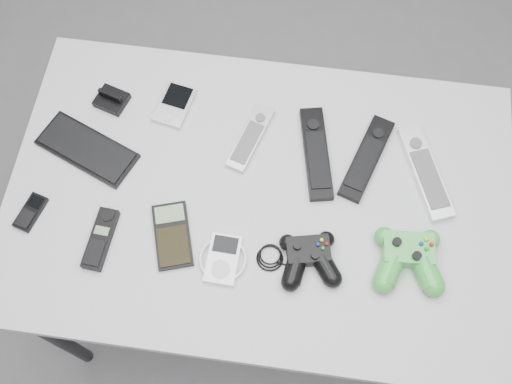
# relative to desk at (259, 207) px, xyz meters

# --- Properties ---
(floor) EXTENTS (3.50, 3.50, 0.00)m
(floor) POSITION_rel_desk_xyz_m (-0.05, 0.04, -0.72)
(floor) COLOR slate
(floor) RESTS_ON ground
(desk) EXTENTS (1.19, 0.76, 0.79)m
(desk) POSITION_rel_desk_xyz_m (0.00, 0.00, 0.00)
(desk) COLOR #A6A6A9
(desk) RESTS_ON floor
(pda_keyboard) EXTENTS (0.26, 0.19, 0.01)m
(pda_keyboard) POSITION_rel_desk_xyz_m (-0.43, 0.06, 0.08)
(pda_keyboard) COLOR black
(pda_keyboard) RESTS_ON desk
(dock_bracket) EXTENTS (0.09, 0.08, 0.04)m
(dock_bracket) POSITION_rel_desk_xyz_m (-0.40, 0.20, 0.09)
(dock_bracket) COLOR black
(dock_bracket) RESTS_ON desk
(pda) EXTENTS (0.10, 0.13, 0.02)m
(pda) POSITION_rel_desk_xyz_m (-0.24, 0.21, 0.08)
(pda) COLOR #B1B0B7
(pda) RESTS_ON desk
(remote_silver_a) EXTENTS (0.10, 0.19, 0.02)m
(remote_silver_a) POSITION_rel_desk_xyz_m (-0.04, 0.15, 0.08)
(remote_silver_a) COLOR #B1B0B7
(remote_silver_a) RESTS_ON desk
(remote_black_a) EXTENTS (0.10, 0.25, 0.02)m
(remote_black_a) POSITION_rel_desk_xyz_m (0.12, 0.12, 0.08)
(remote_black_a) COLOR black
(remote_black_a) RESTS_ON desk
(remote_black_b) EXTENTS (0.13, 0.24, 0.02)m
(remote_black_b) POSITION_rel_desk_xyz_m (0.24, 0.13, 0.08)
(remote_black_b) COLOR black
(remote_black_b) RESTS_ON desk
(remote_silver_b) EXTENTS (0.14, 0.25, 0.02)m
(remote_silver_b) POSITION_rel_desk_xyz_m (0.38, 0.11, 0.08)
(remote_silver_b) COLOR silver
(remote_silver_b) RESTS_ON desk
(mobile_phone) EXTENTS (0.06, 0.10, 0.02)m
(mobile_phone) POSITION_rel_desk_xyz_m (-0.52, -0.12, 0.08)
(mobile_phone) COLOR black
(mobile_phone) RESTS_ON desk
(cordless_handset) EXTENTS (0.06, 0.15, 0.02)m
(cordless_handset) POSITION_rel_desk_xyz_m (-0.34, -0.16, 0.08)
(cordless_handset) COLOR black
(cordless_handset) RESTS_ON desk
(calculator) EXTENTS (0.12, 0.17, 0.02)m
(calculator) POSITION_rel_desk_xyz_m (-0.18, -0.13, 0.08)
(calculator) COLOR black
(calculator) RESTS_ON desk
(mp3_player) EXTENTS (0.11, 0.12, 0.02)m
(mp3_player) POSITION_rel_desk_xyz_m (-0.06, -0.17, 0.08)
(mp3_player) COLOR white
(mp3_player) RESTS_ON desk
(controller_black) EXTENTS (0.25, 0.19, 0.05)m
(controller_black) POSITION_rel_desk_xyz_m (0.13, -0.14, 0.09)
(controller_black) COLOR black
(controller_black) RESTS_ON desk
(controller_green) EXTENTS (0.17, 0.18, 0.05)m
(controller_green) POSITION_rel_desk_xyz_m (0.34, -0.11, 0.10)
(controller_green) COLOR #2C9127
(controller_green) RESTS_ON desk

